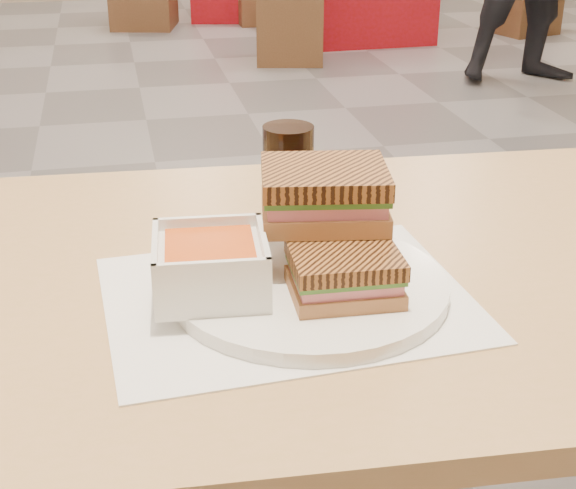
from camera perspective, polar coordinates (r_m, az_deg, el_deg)
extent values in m
cube|color=tan|center=(0.98, 4.87, -2.00)|extent=(1.24, 0.77, 0.03)
cube|color=white|center=(0.89, -0.03, -3.67)|extent=(0.39, 0.31, 0.00)
cylinder|color=white|center=(0.90, 1.44, -2.82)|extent=(0.30, 0.30, 0.02)
cube|color=white|center=(0.86, -5.25, -1.78)|extent=(0.12, 0.12, 0.05)
cube|color=#E04F12|center=(0.85, -5.32, -0.17)|extent=(0.10, 0.10, 0.01)
cube|color=white|center=(0.85, -1.68, 0.25)|extent=(0.02, 0.11, 0.01)
cube|color=white|center=(0.85, -9.00, -0.13)|extent=(0.02, 0.11, 0.01)
cube|color=white|center=(0.90, -5.47, 1.52)|extent=(0.11, 0.02, 0.01)
cube|color=white|center=(0.80, -5.18, -1.57)|extent=(0.11, 0.02, 0.01)
cube|color=#B67743|center=(0.86, 3.81, -2.94)|extent=(0.11, 0.10, 0.02)
cube|color=#D27583|center=(0.86, 3.83, -2.13)|extent=(0.11, 0.09, 0.01)
cube|color=#386B23|center=(0.85, 3.85, -1.64)|extent=(0.11, 0.09, 0.01)
cube|color=brown|center=(0.85, 3.87, -0.98)|extent=(0.11, 0.10, 0.02)
cube|color=#B67743|center=(0.91, 2.45, 2.29)|extent=(0.15, 0.13, 0.02)
cube|color=#D27583|center=(0.90, 2.47, 3.26)|extent=(0.14, 0.12, 0.01)
cube|color=#386B23|center=(0.90, 2.48, 3.85)|extent=(0.15, 0.13, 0.01)
cube|color=brown|center=(0.90, 2.49, 4.64)|extent=(0.15, 0.13, 0.02)
cylinder|color=black|center=(1.03, 0.02, 4.48)|extent=(0.06, 0.06, 0.13)
cube|color=brown|center=(5.30, 0.13, 14.68)|extent=(0.47, 0.47, 0.44)
cube|color=brown|center=(6.40, 15.67, 15.59)|extent=(0.49, 0.49, 0.44)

